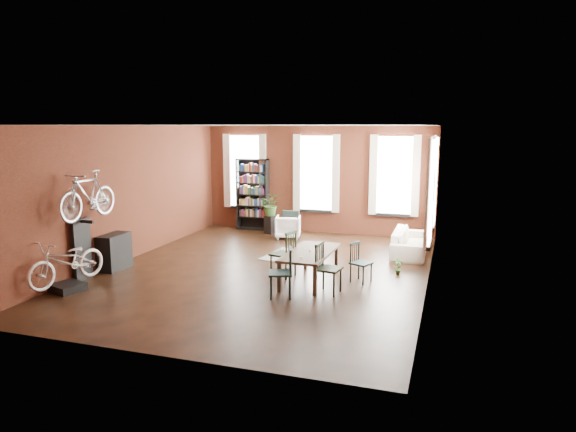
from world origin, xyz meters
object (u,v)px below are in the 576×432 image
at_px(dining_chair_d, 361,263).
at_px(bookshelf, 253,194).
at_px(white_armchair, 288,226).
at_px(console_table, 114,252).
at_px(dining_chair_c, 329,269).
at_px(dining_chair_a, 280,273).
at_px(cream_sofa, 410,238).
at_px(dining_chair_b, 283,254).
at_px(dining_table, 310,266).
at_px(plant_stand, 270,225).
at_px(bike_trainer, 68,287).
at_px(bicycle_floor, 66,241).

relative_size(dining_chair_d, bookshelf, 0.37).
bearing_deg(bookshelf, white_armchair, -31.59).
bearing_deg(dining_chair_d, console_table, 120.24).
xyz_separation_m(dining_chair_c, dining_chair_d, (0.47, 0.89, -0.08)).
relative_size(bookshelf, console_table, 2.75).
bearing_deg(dining_chair_a, white_armchair, 177.24).
distance_m(bookshelf, cream_sofa, 5.28).
bearing_deg(dining_chair_b, bookshelf, -136.84).
bearing_deg(cream_sofa, dining_chair_c, 161.32).
bearing_deg(cream_sofa, dining_table, 149.65).
bearing_deg(plant_stand, dining_chair_a, -68.30).
distance_m(dining_chair_d, bike_trainer, 5.86).
distance_m(bike_trainer, bicycle_floor, 0.93).
bearing_deg(bike_trainer, bicycle_floor, 22.75).
bearing_deg(bicycle_floor, dining_chair_d, 34.92).
height_order(bookshelf, bicycle_floor, bookshelf).
relative_size(dining_table, dining_chair_b, 1.87).
bearing_deg(white_armchair, bike_trainer, 53.27).
bearing_deg(dining_chair_a, bike_trainer, -95.91).
relative_size(dining_chair_d, cream_sofa, 0.39).
height_order(console_table, bicycle_floor, bicycle_floor).
height_order(console_table, plant_stand, console_table).
distance_m(white_armchair, console_table, 5.10).
distance_m(dining_table, plant_stand, 4.94).
relative_size(white_armchair, bicycle_floor, 0.42).
height_order(dining_chair_d, white_armchair, dining_chair_d).
relative_size(dining_chair_c, bookshelf, 0.44).
relative_size(console_table, bicycle_floor, 0.47).
relative_size(dining_chair_b, dining_chair_d, 1.22).
distance_m(dining_chair_d, console_table, 5.51).
xyz_separation_m(white_armchair, console_table, (-2.72, -4.31, 0.04)).
xyz_separation_m(dining_chair_d, console_table, (-5.46, -0.71, -0.01)).
relative_size(dining_chair_a, cream_sofa, 0.45).
xyz_separation_m(cream_sofa, plant_stand, (-4.21, 1.25, -0.14)).
distance_m(bike_trainer, plant_stand, 6.67).
xyz_separation_m(plant_stand, bicycle_floor, (-1.88, -6.37, 0.74)).
distance_m(white_armchair, bike_trainer, 6.51).
bearing_deg(bicycle_floor, cream_sofa, 51.30).
height_order(dining_chair_b, console_table, dining_chair_b).
relative_size(dining_chair_c, plant_stand, 1.79).
relative_size(dining_chair_b, cream_sofa, 0.48).
distance_m(bike_trainer, console_table, 1.67).
xyz_separation_m(dining_chair_a, bike_trainer, (-4.07, -0.95, -0.39)).
bearing_deg(cream_sofa, dining_chair_a, 153.93).
bearing_deg(bookshelf, dining_chair_d, -47.04).
relative_size(dining_chair_b, bookshelf, 0.45).
relative_size(dining_chair_d, bicycle_floor, 0.48).
bearing_deg(white_armchair, dining_table, 100.93).
height_order(dining_chair_a, cream_sofa, dining_chair_a).
relative_size(dining_chair_d, bike_trainer, 1.53).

